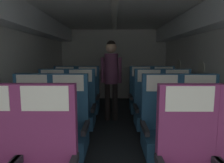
% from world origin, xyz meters
% --- Properties ---
extents(ground, '(3.49, 6.57, 0.02)m').
position_xyz_m(ground, '(0.00, 3.08, -0.01)').
color(ground, '#23282D').
extents(fuselage_shell, '(3.37, 6.22, 2.19)m').
position_xyz_m(fuselage_shell, '(0.00, 3.34, 1.57)').
color(fuselage_shell, silver).
rests_on(fuselage_shell, ground).
extents(seat_b_left_window, '(0.50, 0.49, 1.13)m').
position_xyz_m(seat_b_left_window, '(-1.02, 2.40, 0.47)').
color(seat_b_left_window, '#38383D').
rests_on(seat_b_left_window, ground).
extents(seat_b_left_aisle, '(0.50, 0.49, 1.13)m').
position_xyz_m(seat_b_left_aisle, '(-0.57, 2.39, 0.47)').
color(seat_b_left_aisle, '#38383D').
rests_on(seat_b_left_aisle, ground).
extents(seat_b_right_aisle, '(0.50, 0.49, 1.13)m').
position_xyz_m(seat_b_right_aisle, '(1.03, 2.37, 0.47)').
color(seat_b_right_aisle, '#38383D').
rests_on(seat_b_right_aisle, ground).
extents(seat_b_right_window, '(0.50, 0.49, 1.13)m').
position_xyz_m(seat_b_right_window, '(0.57, 2.38, 0.47)').
color(seat_b_right_window, '#38383D').
rests_on(seat_b_right_window, ground).
extents(seat_c_left_window, '(0.50, 0.49, 1.13)m').
position_xyz_m(seat_c_left_window, '(-1.02, 3.21, 0.47)').
color(seat_c_left_window, '#38383D').
rests_on(seat_c_left_window, ground).
extents(seat_c_left_aisle, '(0.50, 0.49, 1.13)m').
position_xyz_m(seat_c_left_aisle, '(-0.56, 3.23, 0.47)').
color(seat_c_left_aisle, '#38383D').
rests_on(seat_c_left_aisle, ground).
extents(seat_c_right_aisle, '(0.50, 0.49, 1.13)m').
position_xyz_m(seat_c_right_aisle, '(1.03, 3.24, 0.47)').
color(seat_c_right_aisle, '#38383D').
rests_on(seat_c_right_aisle, ground).
extents(seat_c_right_window, '(0.50, 0.49, 1.13)m').
position_xyz_m(seat_c_right_window, '(0.57, 3.23, 0.47)').
color(seat_c_right_window, '#38383D').
rests_on(seat_c_right_window, ground).
extents(seat_d_left_window, '(0.50, 0.49, 1.13)m').
position_xyz_m(seat_d_left_window, '(-1.04, 4.07, 0.47)').
color(seat_d_left_window, '#38383D').
rests_on(seat_d_left_window, ground).
extents(seat_d_left_aisle, '(0.50, 0.49, 1.13)m').
position_xyz_m(seat_d_left_aisle, '(-0.55, 4.07, 0.47)').
color(seat_d_left_aisle, '#38383D').
rests_on(seat_d_left_aisle, ground).
extents(seat_d_right_aisle, '(0.50, 0.49, 1.13)m').
position_xyz_m(seat_d_right_aisle, '(1.03, 4.07, 0.47)').
color(seat_d_right_aisle, '#38383D').
rests_on(seat_d_right_aisle, ground).
extents(seat_d_right_window, '(0.50, 0.49, 1.13)m').
position_xyz_m(seat_d_right_window, '(0.56, 4.08, 0.47)').
color(seat_d_right_window, '#38383D').
rests_on(seat_d_right_window, ground).
extents(flight_attendant, '(0.43, 0.28, 1.65)m').
position_xyz_m(flight_attendant, '(-0.06, 4.09, 1.02)').
color(flight_attendant, black).
rests_on(flight_attendant, ground).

